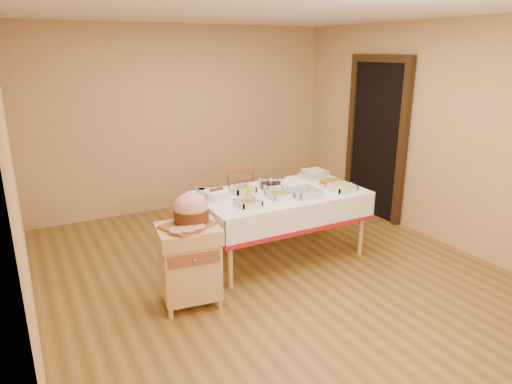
% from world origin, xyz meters
% --- Properties ---
extents(room_shell, '(5.00, 5.00, 5.00)m').
position_xyz_m(room_shell, '(0.00, 0.00, 1.30)').
color(room_shell, olive).
rests_on(room_shell, ground).
extents(doorway, '(0.09, 1.10, 2.20)m').
position_xyz_m(doorway, '(2.20, 0.90, 1.11)').
color(doorway, black).
rests_on(doorway, ground).
extents(dining_table, '(1.82, 1.02, 0.76)m').
position_xyz_m(dining_table, '(0.30, 0.30, 0.60)').
color(dining_table, '#E0B27B').
rests_on(dining_table, ground).
extents(butcher_cart, '(0.60, 0.52, 0.77)m').
position_xyz_m(butcher_cart, '(-0.96, -0.21, 0.44)').
color(butcher_cart, '#E0B27B').
rests_on(butcher_cart, ground).
extents(dining_chair, '(0.41, 0.40, 0.87)m').
position_xyz_m(dining_chair, '(0.21, 0.99, 0.45)').
color(dining_chair, '#9C5833').
rests_on(dining_chair, ground).
extents(ham_on_board, '(0.44, 0.42, 0.29)m').
position_xyz_m(ham_on_board, '(-0.92, -0.17, 0.89)').
color(ham_on_board, '#9C5833').
rests_on(ham_on_board, butcher_cart).
extents(serving_dish_a, '(0.23, 0.22, 0.10)m').
position_xyz_m(serving_dish_a, '(-0.23, 0.05, 0.79)').
color(serving_dish_a, silver).
rests_on(serving_dish_a, dining_table).
extents(serving_dish_b, '(0.23, 0.23, 0.09)m').
position_xyz_m(serving_dish_b, '(0.18, 0.14, 0.79)').
color(serving_dish_b, silver).
rests_on(serving_dish_b, dining_table).
extents(serving_dish_c, '(0.28, 0.28, 0.12)m').
position_xyz_m(serving_dish_c, '(0.45, 0.06, 0.80)').
color(serving_dish_c, silver).
rests_on(serving_dish_c, dining_table).
extents(serving_dish_d, '(0.26, 0.26, 0.10)m').
position_xyz_m(serving_dish_d, '(0.92, 0.03, 0.79)').
color(serving_dish_d, silver).
rests_on(serving_dish_d, dining_table).
extents(serving_dish_e, '(0.25, 0.23, 0.11)m').
position_xyz_m(serving_dish_e, '(-0.08, 0.47, 0.80)').
color(serving_dish_e, silver).
rests_on(serving_dish_e, dining_table).
extents(serving_dish_f, '(0.20, 0.19, 0.09)m').
position_xyz_m(serving_dish_f, '(0.27, 0.45, 0.79)').
color(serving_dish_f, silver).
rests_on(serving_dish_f, dining_table).
extents(small_bowl_left, '(0.12, 0.12, 0.05)m').
position_xyz_m(small_bowl_left, '(-0.49, 0.66, 0.79)').
color(small_bowl_left, silver).
rests_on(small_bowl_left, dining_table).
extents(small_bowl_mid, '(0.12, 0.12, 0.05)m').
position_xyz_m(small_bowl_mid, '(0.01, 0.62, 0.79)').
color(small_bowl_mid, navy).
rests_on(small_bowl_mid, dining_table).
extents(small_bowl_right, '(0.10, 0.10, 0.05)m').
position_xyz_m(small_bowl_right, '(0.51, 0.64, 0.79)').
color(small_bowl_right, silver).
rests_on(small_bowl_right, dining_table).
extents(bowl_white_imported, '(0.19, 0.19, 0.04)m').
position_xyz_m(bowl_white_imported, '(0.35, 0.70, 0.78)').
color(bowl_white_imported, silver).
rests_on(bowl_white_imported, dining_table).
extents(bowl_small_imported, '(0.18, 0.18, 0.05)m').
position_xyz_m(bowl_small_imported, '(0.88, 0.70, 0.78)').
color(bowl_small_imported, silver).
rests_on(bowl_small_imported, dining_table).
extents(preserve_jar_left, '(0.10, 0.10, 0.13)m').
position_xyz_m(preserve_jar_left, '(0.21, 0.48, 0.82)').
color(preserve_jar_left, silver).
rests_on(preserve_jar_left, dining_table).
extents(preserve_jar_right, '(0.10, 0.10, 0.13)m').
position_xyz_m(preserve_jar_right, '(0.33, 0.43, 0.82)').
color(preserve_jar_right, silver).
rests_on(preserve_jar_right, dining_table).
extents(mustard_bottle, '(0.06, 0.06, 0.19)m').
position_xyz_m(mustard_bottle, '(-0.14, 0.21, 0.84)').
color(mustard_bottle, yellow).
rests_on(mustard_bottle, dining_table).
extents(bread_basket, '(0.26, 0.26, 0.12)m').
position_xyz_m(bread_basket, '(-0.42, 0.40, 0.81)').
color(bread_basket, white).
rests_on(bread_basket, dining_table).
extents(plate_stack, '(0.24, 0.24, 0.10)m').
position_xyz_m(plate_stack, '(0.97, 0.60, 0.81)').
color(plate_stack, silver).
rests_on(plate_stack, dining_table).
extents(brass_platter, '(0.32, 0.23, 0.04)m').
position_xyz_m(brass_platter, '(0.99, 0.29, 0.78)').
color(brass_platter, gold).
rests_on(brass_platter, dining_table).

